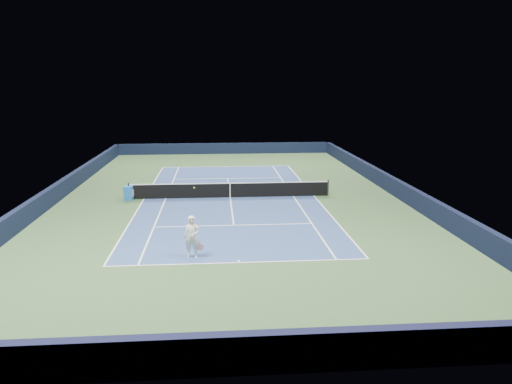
{
  "coord_description": "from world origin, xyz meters",
  "views": [
    {
      "loc": [
        -0.86,
        -31.36,
        7.35
      ],
      "look_at": [
        1.43,
        -3.0,
        1.0
      ],
      "focal_mm": 35.0,
      "sensor_mm": 36.0,
      "label": 1
    }
  ],
  "objects": [
    {
      "name": "sideline_doubles_left",
      "position": [
        -5.49,
        0.0,
        0.01
      ],
      "size": [
        0.08,
        23.77,
        0.0
      ],
      "primitive_type": "cube",
      "color": "white",
      "rests_on": "ground"
    },
    {
      "name": "sideline_doubles_right",
      "position": [
        5.49,
        0.0,
        0.01
      ],
      "size": [
        0.08,
        23.77,
        0.0
      ],
      "primitive_type": "cube",
      "color": "white",
      "rests_on": "ground"
    },
    {
      "name": "sideline_singles_left",
      "position": [
        -4.12,
        0.0,
        0.01
      ],
      "size": [
        0.08,
        23.77,
        0.0
      ],
      "primitive_type": "cube",
      "color": "white",
      "rests_on": "ground"
    },
    {
      "name": "ground",
      "position": [
        0.0,
        0.0,
        0.0
      ],
      "size": [
        40.0,
        40.0,
        0.0
      ],
      "primitive_type": "plane",
      "color": "#2F4C29",
      "rests_on": "ground"
    },
    {
      "name": "wall_far",
      "position": [
        0.0,
        19.82,
        0.55
      ],
      "size": [
        22.0,
        0.35,
        1.1
      ],
      "primitive_type": "cube",
      "color": "black",
      "rests_on": "ground"
    },
    {
      "name": "wall_right",
      "position": [
        10.82,
        0.0,
        0.55
      ],
      "size": [
        0.35,
        40.0,
        1.1
      ],
      "primitive_type": "cube",
      "color": "black",
      "rests_on": "ground"
    },
    {
      "name": "tennis_player",
      "position": [
        -1.93,
        -11.05,
        0.91
      ],
      "size": [
        0.83,
        1.29,
        2.85
      ],
      "color": "white",
      "rests_on": "ground"
    },
    {
      "name": "wall_near",
      "position": [
        0.0,
        -19.82,
        0.55
      ],
      "size": [
        22.0,
        0.35,
        1.1
      ],
      "primitive_type": "cube",
      "color": "black",
      "rests_on": "ground"
    },
    {
      "name": "sideline_singles_right",
      "position": [
        4.12,
        0.0,
        0.01
      ],
      "size": [
        0.08,
        23.77,
        0.0
      ],
      "primitive_type": "cube",
      "color": "white",
      "rests_on": "ground"
    },
    {
      "name": "center_mark_far",
      "position": [
        0.0,
        11.73,
        0.01
      ],
      "size": [
        0.08,
        0.3,
        0.0
      ],
      "primitive_type": "cube",
      "color": "white",
      "rests_on": "ground"
    },
    {
      "name": "wall_left",
      "position": [
        -10.82,
        0.0,
        0.55
      ],
      "size": [
        0.35,
        40.0,
        1.1
      ],
      "primitive_type": "cube",
      "color": "black",
      "rests_on": "ground"
    },
    {
      "name": "baseline_far",
      "position": [
        0.0,
        11.88,
        0.01
      ],
      "size": [
        10.97,
        0.08,
        0.0
      ],
      "primitive_type": "cube",
      "color": "white",
      "rests_on": "ground"
    },
    {
      "name": "center_service_line",
      "position": [
        0.0,
        0.0,
        0.01
      ],
      "size": [
        0.08,
        12.8,
        0.0
      ],
      "primitive_type": "cube",
      "color": "white",
      "rests_on": "ground"
    },
    {
      "name": "court_surface",
      "position": [
        0.0,
        0.0,
        0.0
      ],
      "size": [
        10.97,
        23.77,
        0.01
      ],
      "primitive_type": "cube",
      "color": "navy",
      "rests_on": "ground"
    },
    {
      "name": "tennis_net",
      "position": [
        0.0,
        0.0,
        0.5
      ],
      "size": [
        12.9,
        0.1,
        1.07
      ],
      "color": "black",
      "rests_on": "ground"
    },
    {
      "name": "baseline_near",
      "position": [
        0.0,
        -11.88,
        0.01
      ],
      "size": [
        10.97,
        0.08,
        0.0
      ],
      "primitive_type": "cube",
      "color": "white",
      "rests_on": "ground"
    },
    {
      "name": "service_line_far",
      "position": [
        0.0,
        6.4,
        0.01
      ],
      "size": [
        8.23,
        0.08,
        0.0
      ],
      "primitive_type": "cube",
      "color": "white",
      "rests_on": "ground"
    },
    {
      "name": "center_mark_near",
      "position": [
        0.0,
        -11.73,
        0.01
      ],
      "size": [
        0.08,
        0.3,
        0.0
      ],
      "primitive_type": "cube",
      "color": "white",
      "rests_on": "ground"
    },
    {
      "name": "sponsor_cube",
      "position": [
        -6.4,
        -0.17,
        0.45
      ],
      "size": [
        0.6,
        0.53,
        0.89
      ],
      "color": "#1E5EB4",
      "rests_on": "ground"
    },
    {
      "name": "service_line_near",
      "position": [
        0.0,
        -6.4,
        0.01
      ],
      "size": [
        8.23,
        0.08,
        0.0
      ],
      "primitive_type": "cube",
      "color": "white",
      "rests_on": "ground"
    }
  ]
}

